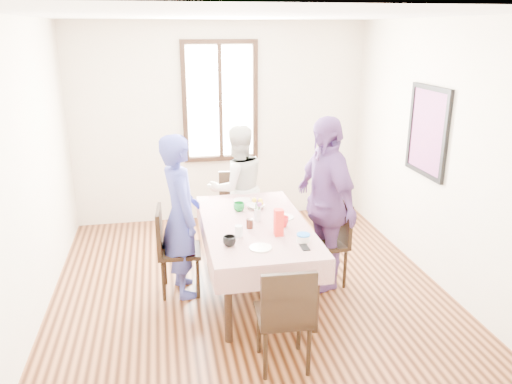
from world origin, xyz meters
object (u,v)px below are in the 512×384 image
at_px(chair_right, 324,243).
at_px(dining_table, 255,258).
at_px(chair_near, 283,314).
at_px(person_left, 180,216).
at_px(person_right, 324,204).
at_px(chair_far, 237,211).
at_px(chair_left, 180,250).
at_px(person_far, 237,188).

bearing_deg(chair_right, dining_table, 87.58).
relative_size(chair_right, chair_near, 1.00).
distance_m(person_left, person_right, 1.46).
bearing_deg(chair_near, chair_far, 92.89).
bearing_deg(chair_right, chair_left, 79.28).
distance_m(dining_table, person_left, 0.87).
distance_m(person_left, person_far, 1.24).
distance_m(person_far, person_right, 1.34).
bearing_deg(chair_near, person_left, 121.09).
bearing_deg(chair_left, chair_near, 32.16).
distance_m(chair_left, person_far, 1.29).
bearing_deg(person_right, dining_table, -96.71).
distance_m(dining_table, chair_near, 1.19).
bearing_deg(person_far, chair_near, 77.39).
relative_size(dining_table, chair_right, 1.90).
bearing_deg(person_left, person_right, -104.29).
bearing_deg(chair_right, person_right, 83.43).
height_order(chair_far, chair_near, same).
xyz_separation_m(chair_left, person_right, (1.47, -0.11, 0.44)).
xyz_separation_m(chair_left, person_left, (0.02, 0.00, 0.37)).
bearing_deg(chair_far, dining_table, 95.81).
relative_size(dining_table, chair_near, 1.90).
bearing_deg(chair_far, chair_left, 59.88).
height_order(chair_right, chair_far, same).
bearing_deg(person_far, person_left, 41.61).
bearing_deg(person_far, dining_table, 77.39).
xyz_separation_m(dining_table, person_right, (0.72, 0.05, 0.52)).
bearing_deg(person_far, chair_left, 40.87).
xyz_separation_m(chair_right, chair_far, (-0.74, 1.14, 0.00)).
height_order(chair_near, person_right, person_right).
relative_size(chair_far, person_right, 0.51).
relative_size(person_left, person_far, 1.08).
relative_size(chair_left, person_left, 0.55).
height_order(chair_right, person_left, person_left).
bearing_deg(person_far, person_right, 110.44).
bearing_deg(dining_table, person_left, 167.39).
height_order(dining_table, chair_right, chair_right).
bearing_deg(person_far, chair_right, 111.15).
relative_size(chair_far, person_left, 0.55).
height_order(chair_right, person_far, person_far).
xyz_separation_m(chair_right, person_left, (-1.47, 0.11, 0.37)).
bearing_deg(person_left, chair_left, 79.97).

